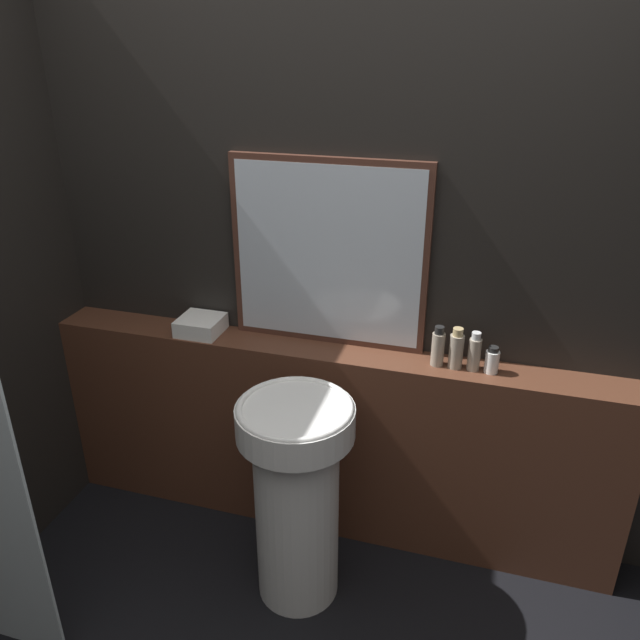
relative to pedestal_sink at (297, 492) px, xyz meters
name	(u,v)px	position (x,y,z in m)	size (l,w,h in m)	color
wall_back	(338,256)	(0.01, 0.54, 0.77)	(8.00, 0.06, 2.50)	black
vanity_counter	(328,440)	(0.01, 0.41, -0.04)	(2.44, 0.20, 0.89)	#512D1E
pedestal_sink	(297,492)	(0.00, 0.00, 0.00)	(0.43, 0.43, 0.87)	white
mirror	(328,255)	(-0.02, 0.49, 0.78)	(0.80, 0.03, 0.76)	#47281E
towel_stack	(201,325)	(-0.56, 0.41, 0.44)	(0.18, 0.18, 0.07)	white
shampoo_bottle	(438,347)	(0.44, 0.41, 0.48)	(0.05, 0.05, 0.16)	gray
conditioner_bottle	(456,349)	(0.51, 0.41, 0.48)	(0.05, 0.05, 0.17)	gray
lotion_bottle	(474,353)	(0.58, 0.41, 0.48)	(0.05, 0.05, 0.16)	gray
body_wash_bottle	(492,361)	(0.65, 0.41, 0.45)	(0.05, 0.05, 0.11)	white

